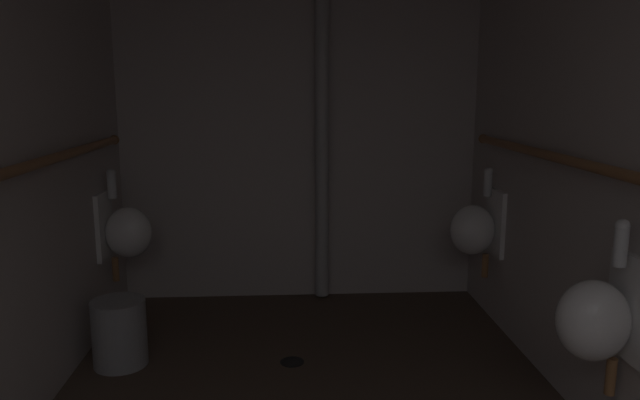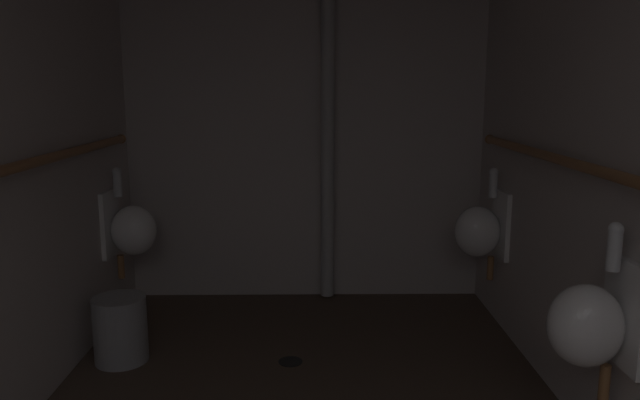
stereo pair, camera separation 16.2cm
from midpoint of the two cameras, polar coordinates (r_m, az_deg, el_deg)
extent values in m
cube|color=beige|center=(4.49, -0.35, 6.43)|extent=(2.74, 0.06, 2.50)
ellipsoid|color=white|center=(4.19, -16.12, -2.77)|extent=(0.30, 0.26, 0.34)
cube|color=white|center=(4.22, -18.18, -2.09)|extent=(0.03, 0.30, 0.44)
cylinder|color=silver|center=(4.16, -17.53, 1.40)|extent=(0.06, 0.06, 0.16)
sphere|color=silver|center=(4.14, -17.60, 2.56)|extent=(0.06, 0.06, 0.06)
cylinder|color=#936038|center=(4.28, -17.25, -6.02)|extent=(0.04, 0.04, 0.16)
ellipsoid|color=white|center=(2.72, 25.34, -10.67)|extent=(0.30, 0.26, 0.34)
cube|color=white|center=(2.77, 28.34, -9.42)|extent=(0.03, 0.30, 0.44)
cylinder|color=silver|center=(2.67, 27.61, -4.26)|extent=(0.06, 0.06, 0.16)
sphere|color=silver|center=(2.65, 27.76, -2.48)|extent=(0.06, 0.06, 0.06)
cylinder|color=#936038|center=(2.86, 26.80, -15.19)|extent=(0.04, 0.04, 0.16)
ellipsoid|color=white|center=(4.15, 15.72, -2.89)|extent=(0.30, 0.26, 0.34)
cube|color=white|center=(4.18, 17.79, -2.19)|extent=(0.03, 0.30, 0.44)
cylinder|color=silver|center=(4.11, 17.14, 1.34)|extent=(0.06, 0.06, 0.16)
sphere|color=silver|center=(4.10, 17.20, 2.51)|extent=(0.06, 0.06, 0.06)
cylinder|color=#936038|center=(4.24, 16.85, -6.16)|extent=(0.04, 0.04, 0.16)
sphere|color=#936038|center=(4.32, -17.24, 5.54)|extent=(0.06, 0.06, 0.06)
cylinder|color=#936038|center=(2.62, 28.55, 1.75)|extent=(0.05, 3.61, 0.05)
sphere|color=#936038|center=(4.28, 16.78, 5.52)|extent=(0.06, 0.06, 0.06)
cylinder|color=#B2B2B2|center=(4.38, 1.79, 6.33)|extent=(0.10, 0.10, 2.45)
cylinder|color=black|center=(3.64, -1.50, -14.98)|extent=(0.14, 0.14, 0.01)
cylinder|color=gray|center=(3.74, -17.14, -11.59)|extent=(0.31, 0.31, 0.39)
camera|label=1|loc=(0.08, -90.74, -0.14)|focal=33.86mm
camera|label=2|loc=(0.08, 89.26, 0.14)|focal=33.86mm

